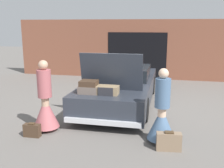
{
  "coord_description": "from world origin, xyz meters",
  "views": [
    {
      "loc": [
        1.48,
        -8.19,
        2.56
      ],
      "look_at": [
        0.0,
        -1.35,
        0.96
      ],
      "focal_mm": 42.0,
      "sensor_mm": 36.0,
      "label": 1
    }
  ],
  "objects_px": {
    "suitcase_beside_right_person": "(169,141)",
    "suitcase_beside_left_person": "(32,130)",
    "car": "(121,87)",
    "person_left": "(46,106)",
    "person_right": "(162,117)"
  },
  "relations": [
    {
      "from": "person_right",
      "to": "suitcase_beside_left_person",
      "type": "distance_m",
      "value": 2.99
    },
    {
      "from": "car",
      "to": "person_left",
      "type": "bearing_deg",
      "value": -118.53
    },
    {
      "from": "person_right",
      "to": "suitcase_beside_right_person",
      "type": "bearing_deg",
      "value": -164.38
    },
    {
      "from": "suitcase_beside_right_person",
      "to": "person_right",
      "type": "bearing_deg",
      "value": 114.92
    },
    {
      "from": "person_left",
      "to": "person_right",
      "type": "height_order",
      "value": "person_left"
    },
    {
      "from": "person_left",
      "to": "suitcase_beside_right_person",
      "type": "height_order",
      "value": "person_left"
    },
    {
      "from": "car",
      "to": "person_right",
      "type": "relative_size",
      "value": 3.0
    },
    {
      "from": "car",
      "to": "suitcase_beside_right_person",
      "type": "bearing_deg",
      "value": -62.52
    },
    {
      "from": "suitcase_beside_right_person",
      "to": "suitcase_beside_left_person",
      "type": "bearing_deg",
      "value": 179.68
    },
    {
      "from": "person_right",
      "to": "suitcase_beside_left_person",
      "type": "bearing_deg",
      "value": 87.55
    },
    {
      "from": "car",
      "to": "suitcase_beside_right_person",
      "type": "xyz_separation_m",
      "value": [
        1.57,
        -3.02,
        -0.38
      ]
    },
    {
      "from": "suitcase_beside_left_person",
      "to": "car",
      "type": "bearing_deg",
      "value": 62.87
    },
    {
      "from": "person_left",
      "to": "suitcase_beside_left_person",
      "type": "xyz_separation_m",
      "value": [
        -0.15,
        -0.44,
        -0.47
      ]
    },
    {
      "from": "car",
      "to": "suitcase_beside_left_person",
      "type": "distance_m",
      "value": 3.4
    },
    {
      "from": "car",
      "to": "suitcase_beside_left_person",
      "type": "relative_size",
      "value": 12.8
    }
  ]
}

